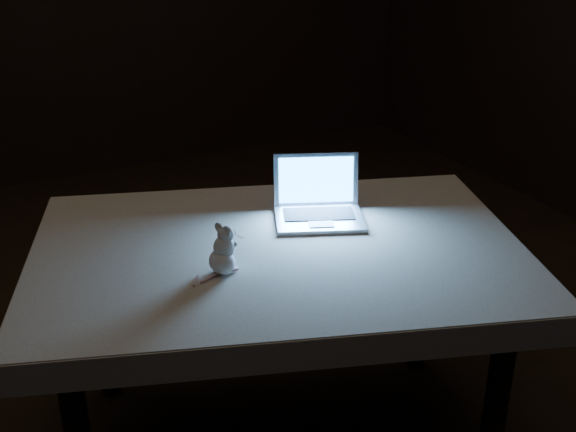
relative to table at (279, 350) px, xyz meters
name	(u,v)px	position (x,y,z in m)	size (l,w,h in m)	color
floor	(226,431)	(-0.14, 0.11, -0.34)	(5.00, 5.00, 0.00)	black
table	(279,350)	(0.00, 0.00, 0.00)	(1.27, 0.82, 0.68)	black
tablecloth	(263,263)	(-0.05, 0.00, 0.31)	(1.36, 0.90, 0.08)	beige
laptop	(320,194)	(0.18, 0.09, 0.44)	(0.26, 0.23, 0.18)	#A9A9AD
plush_mouse	(221,250)	(-0.19, -0.07, 0.41)	(0.10, 0.10, 0.13)	white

